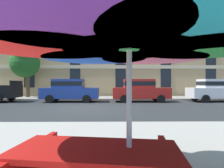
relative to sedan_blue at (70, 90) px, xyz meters
The scene contains 8 objects.
ground_plane 4.25m from the sedan_blue, 63.15° to the right, with size 120.00×120.00×0.00m, color #2D3033.
sidewalk_far 3.73m from the sedan_blue, 58.85° to the left, with size 56.00×3.60×0.12m, color #9E998E.
apartment_building 13.44m from the sedan_blue, 80.58° to the left, with size 38.82×12.08×16.00m.
sedan_blue is the anchor object (origin of this frame).
sedan_red 5.51m from the sedan_blue, ahead, with size 4.40×1.98×1.78m.
sedan_white 11.58m from the sedan_blue, ahead, with size 4.40×1.98×1.78m.
street_tree_left 6.68m from the sedan_blue, 145.37° to the left, with size 2.80×2.82×5.30m.
patio_umbrella 13.18m from the sedan_blue, 75.31° to the right, with size 3.28×3.05×2.46m.
Camera 1 is at (1.24, -11.06, 1.47)m, focal length 30.16 mm.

